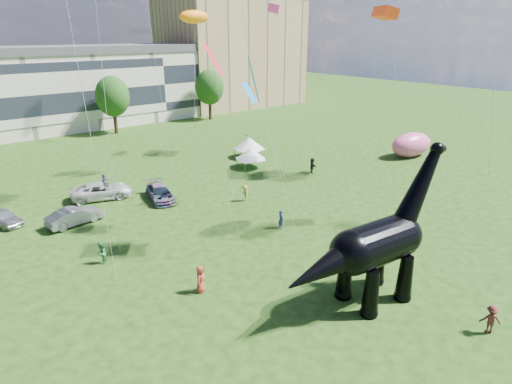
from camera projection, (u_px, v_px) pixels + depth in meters
ground at (345, 306)px, 25.34m from camera, size 220.00×220.00×0.00m
apartment_block at (232, 52)px, 92.17m from camera, size 28.00×18.00×22.00m
tree_mid_right at (112, 93)px, 66.10m from camera, size 5.20×5.20×9.44m
tree_far_right at (209, 84)px, 76.83m from camera, size 5.20×5.20×9.44m
dinosaur_sculpture at (372, 248)px, 24.64m from camera, size 11.70×3.55×9.53m
car_silver at (2, 217)px, 35.79m from camera, size 2.99×4.36×1.38m
car_grey at (75, 216)px, 35.85m from camera, size 4.68×2.12×1.49m
car_white at (101, 191)px, 41.41m from camera, size 6.19×4.24×1.57m
car_dark at (160, 193)px, 41.10m from camera, size 3.07×5.25×1.43m
gazebo_near at (251, 154)px, 50.59m from camera, size 4.23×4.23×2.42m
gazebo_far at (249, 143)px, 54.62m from camera, size 3.81×3.81×2.61m
inflatable_pink at (411, 145)px, 55.10m from camera, size 6.70×4.05×3.15m
visitors at (199, 217)px, 35.52m from camera, size 47.07×40.82×1.79m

